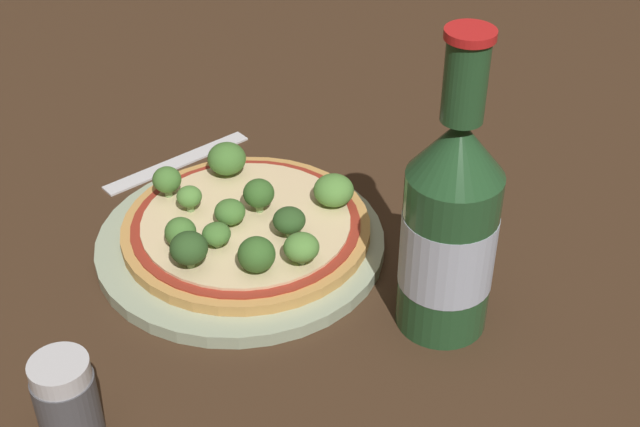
{
  "coord_description": "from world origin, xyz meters",
  "views": [
    {
      "loc": [
        0.57,
        -0.21,
        0.48
      ],
      "look_at": [
        0.05,
        0.04,
        0.06
      ],
      "focal_mm": 50.0,
      "sensor_mm": 36.0,
      "label": 1
    }
  ],
  "objects_px": {
    "pizza": "(247,226)",
    "beer_bottle": "(450,226)",
    "fork": "(178,162)",
    "pepper_shaker": "(67,402)"
  },
  "relations": [
    {
      "from": "beer_bottle",
      "to": "pepper_shaker",
      "type": "distance_m",
      "value": 0.29
    },
    {
      "from": "pizza",
      "to": "fork",
      "type": "distance_m",
      "value": 0.15
    },
    {
      "from": "pizza",
      "to": "pepper_shaker",
      "type": "height_order",
      "value": "pepper_shaker"
    },
    {
      "from": "pepper_shaker",
      "to": "fork",
      "type": "height_order",
      "value": "pepper_shaker"
    },
    {
      "from": "pizza",
      "to": "beer_bottle",
      "type": "distance_m",
      "value": 0.2
    },
    {
      "from": "pizza",
      "to": "beer_bottle",
      "type": "relative_size",
      "value": 0.88
    },
    {
      "from": "fork",
      "to": "beer_bottle",
      "type": "bearing_deg",
      "value": -83.86
    },
    {
      "from": "beer_bottle",
      "to": "fork",
      "type": "height_order",
      "value": "beer_bottle"
    },
    {
      "from": "pizza",
      "to": "fork",
      "type": "bearing_deg",
      "value": -174.84
    },
    {
      "from": "pizza",
      "to": "fork",
      "type": "relative_size",
      "value": 1.35
    }
  ]
}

